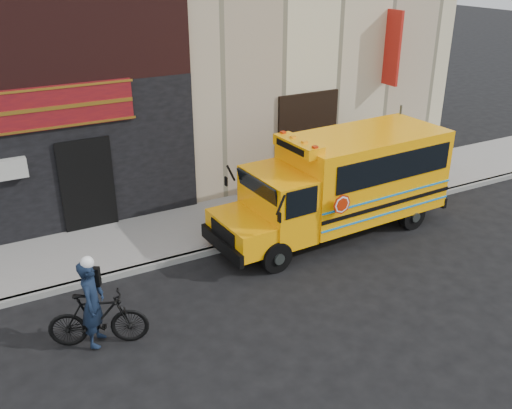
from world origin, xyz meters
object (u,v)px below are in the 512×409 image
Objects in this scene: school_bus at (344,180)px; sign_pole at (397,148)px; bicycle at (98,319)px; cyclist at (93,305)px.

school_bus is 3.03m from sign_pole.
school_bus is at bearing -158.69° from sign_pole.
sign_pole is at bearing -52.17° from bicycle.
sign_pole is at bearing -43.73° from cyclist.
bicycle is (-10.16, -2.98, -1.07)m from sign_pole.
school_bus is 7.65m from cyclist.
bicycle is (-7.34, -1.88, -0.91)m from school_bus.
sign_pole is 1.52× the size of bicycle.
sign_pole is 1.62× the size of cyclist.
sign_pole is 10.64m from bicycle.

